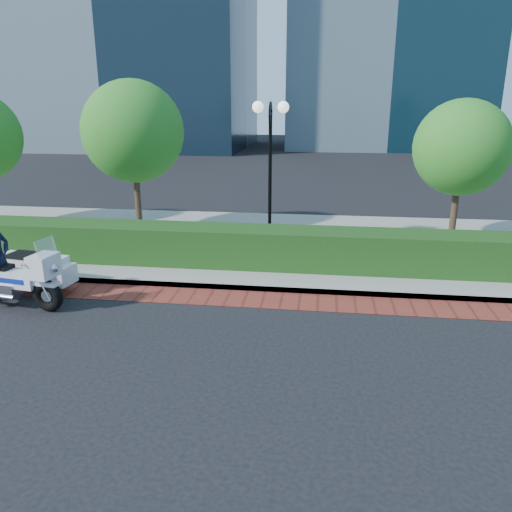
# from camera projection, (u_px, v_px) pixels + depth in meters

# --- Properties ---
(ground) EXTENTS (120.00, 120.00, 0.00)m
(ground) POSITION_uv_depth(u_px,v_px,m) (193.00, 325.00, 10.16)
(ground) COLOR black
(ground) RESTS_ON ground
(brick_strip) EXTENTS (60.00, 1.00, 0.01)m
(brick_strip) POSITION_uv_depth(u_px,v_px,m) (210.00, 297.00, 11.58)
(brick_strip) COLOR maroon
(brick_strip) RESTS_ON ground
(sidewalk) EXTENTS (60.00, 8.00, 0.15)m
(sidewalk) POSITION_uv_depth(u_px,v_px,m) (241.00, 242.00, 15.81)
(sidewalk) COLOR gray
(sidewalk) RESTS_ON ground
(hedge_main) EXTENTS (18.00, 1.20, 1.00)m
(hedge_main) POSITION_uv_depth(u_px,v_px,m) (226.00, 246.00, 13.37)
(hedge_main) COLOR black
(hedge_main) RESTS_ON sidewalk
(lamppost) EXTENTS (1.02, 0.70, 4.21)m
(lamppost) POSITION_uv_depth(u_px,v_px,m) (270.00, 153.00, 14.07)
(lamppost) COLOR black
(lamppost) RESTS_ON sidewalk
(tree_b) EXTENTS (3.20, 3.20, 4.89)m
(tree_b) POSITION_uv_depth(u_px,v_px,m) (133.00, 132.00, 15.73)
(tree_b) COLOR #332319
(tree_b) RESTS_ON sidewalk
(tree_c) EXTENTS (2.80, 2.80, 4.30)m
(tree_c) POSITION_uv_depth(u_px,v_px,m) (462.00, 148.00, 14.58)
(tree_c) COLOR #332319
(tree_c) RESTS_ON sidewalk
(police_motorcycle) EXTENTS (2.68, 2.09, 2.18)m
(police_motorcycle) POSITION_uv_depth(u_px,v_px,m) (16.00, 269.00, 11.24)
(police_motorcycle) COLOR black
(police_motorcycle) RESTS_ON ground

